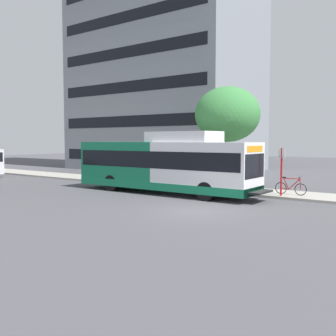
{
  "coord_description": "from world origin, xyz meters",
  "views": [
    {
      "loc": [
        -14.63,
        -8.98,
        3.14
      ],
      "look_at": [
        2.9,
        3.8,
        1.6
      ],
      "focal_mm": 41.4,
      "sensor_mm": 36.0,
      "label": 1
    }
  ],
  "objects_px": {
    "bus_stop_sign_pole": "(281,168)",
    "bicycle_parked": "(291,187)",
    "transit_bus": "(164,165)",
    "street_tree_near_stop": "(227,115)"
  },
  "relations": [
    {
      "from": "bus_stop_sign_pole",
      "to": "bicycle_parked",
      "type": "relative_size",
      "value": 1.48
    },
    {
      "from": "bicycle_parked",
      "to": "transit_bus",
      "type": "bearing_deg",
      "value": 113.15
    },
    {
      "from": "bicycle_parked",
      "to": "street_tree_near_stop",
      "type": "distance_m",
      "value": 6.52
    },
    {
      "from": "transit_bus",
      "to": "bus_stop_sign_pole",
      "type": "xyz_separation_m",
      "value": [
        2.09,
        -6.35,
        -0.05
      ]
    },
    {
      "from": "bus_stop_sign_pole",
      "to": "transit_bus",
      "type": "bearing_deg",
      "value": 108.19
    },
    {
      "from": "transit_bus",
      "to": "bus_stop_sign_pole",
      "type": "relative_size",
      "value": 4.71
    },
    {
      "from": "bicycle_parked",
      "to": "street_tree_near_stop",
      "type": "relative_size",
      "value": 0.27
    },
    {
      "from": "bus_stop_sign_pole",
      "to": "bicycle_parked",
      "type": "distance_m",
      "value": 1.35
    },
    {
      "from": "transit_bus",
      "to": "bicycle_parked",
      "type": "xyz_separation_m",
      "value": [
        2.83,
        -6.63,
        -1.14
      ]
    },
    {
      "from": "bus_stop_sign_pole",
      "to": "bicycle_parked",
      "type": "height_order",
      "value": "bus_stop_sign_pole"
    }
  ]
}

